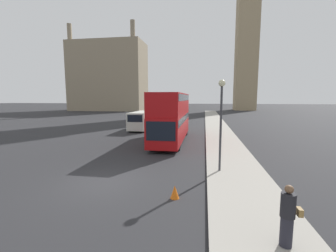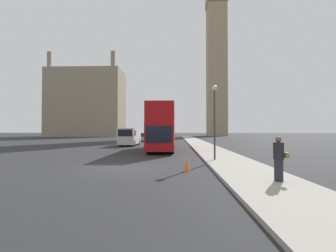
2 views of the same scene
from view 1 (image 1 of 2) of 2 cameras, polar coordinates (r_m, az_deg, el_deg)
name	(u,v)px [view 1 (image 1 of 2)]	position (r m, az deg, el deg)	size (l,w,h in m)	color
ground_plane	(103,183)	(11.67, -16.25, -13.67)	(300.00, 300.00, 0.00)	#28282B
sidewalk_strip	(244,190)	(10.75, 18.69, -15.17)	(3.17, 120.00, 0.15)	#9E998E
clock_tower	(248,4)	(85.25, 19.73, 27.08)	(7.17, 7.34, 65.76)	tan
building_block_distant	(109,77)	(77.06, -14.86, 11.96)	(23.47, 11.34, 26.38)	gray
red_double_decker_bus	(172,115)	(21.12, 0.92, 2.83)	(2.47, 10.76, 4.50)	#A80F11
white_van	(142,120)	(28.96, -6.74, 1.48)	(2.14, 5.85, 2.32)	silver
pedestrian	(288,216)	(7.12, 28.11, -19.51)	(0.54, 0.38, 1.69)	#23232D
street_lamp	(221,110)	(12.23, 13.36, 3.87)	(0.36, 0.36, 4.89)	#38383D
parked_sedan	(158,117)	(40.11, -2.63, 2.26)	(1.80, 4.47, 1.49)	#99999E
traffic_cone	(175,192)	(9.56, 1.73, -16.37)	(0.36, 0.36, 0.55)	orange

